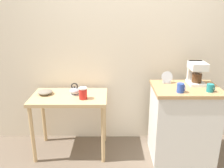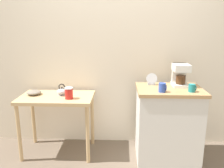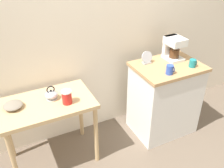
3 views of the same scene
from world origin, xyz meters
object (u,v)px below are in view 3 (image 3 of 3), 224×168
Objects in this scene: bowl_stoneware at (13,105)px; canister_enamel at (67,97)px; mug_blue at (170,70)px; table_clock at (147,58)px; coffee_maker at (173,47)px; teakettle at (52,95)px; mug_dark_teal at (193,63)px.

bowl_stoneware is 1.31× the size of canister_enamel.
bowl_stoneware is 1.79× the size of mug_blue.
canister_enamel is at bearing -171.27° from table_clock.
table_clock is (-0.08, 0.31, 0.01)m from mug_blue.
table_clock is (-0.33, 0.03, -0.08)m from coffee_maker.
teakettle is 1.79× the size of mug_dark_teal.
coffee_maker is (1.30, 0.12, 0.21)m from canister_enamel.
teakettle is 1.09× the size of table_clock.
teakettle is at bearing -1.35° from bowl_stoneware.
coffee_maker is (1.77, -0.02, 0.25)m from bowl_stoneware.
mug_blue reaches higher than bowl_stoneware.
bowl_stoneware is 1.45m from table_clock.
coffee_maker is at bearing 48.69° from mug_blue.
canister_enamel is 0.99m from table_clock.
teakettle is at bearing 169.43° from mug_dark_teal.
table_clock reaches higher than canister_enamel.
canister_enamel is (0.11, -0.13, 0.02)m from teakettle.
bowl_stoneware is at bearing 168.62° from mug_blue.
mug_blue is at bearing -8.84° from canister_enamel.
canister_enamel is 1.07m from mug_blue.
table_clock is (-0.40, 0.29, 0.02)m from mug_dark_teal.
table_clock is at bearing 103.55° from mug_blue.
coffee_maker is at bearing 104.27° from mug_dark_teal.
table_clock is at bearing 175.61° from coffee_maker.
canister_enamel is 1.38m from mug_dark_teal.
teakettle is 1.43m from coffee_maker.
coffee_maker is at bearing 5.45° from canister_enamel.
mug_blue is 1.17× the size of mug_dark_teal.
mug_blue reaches higher than mug_dark_teal.
coffee_maker is 1.86× the size of table_clock.
canister_enamel is 1.60× the size of mug_dark_teal.
coffee_maker is 0.34m from table_clock.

